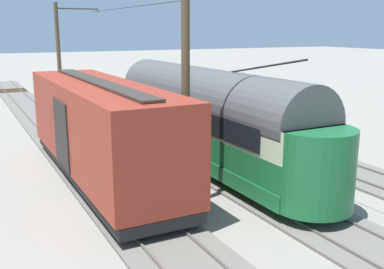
{
  "coord_description": "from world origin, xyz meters",
  "views": [
    {
      "loc": [
        9.58,
        16.5,
        5.91
      ],
      "look_at": [
        0.88,
        -0.16,
        1.54
      ],
      "focal_mm": 42.2,
      "sensor_mm": 36.0,
      "label": 1
    }
  ],
  "objects_px": {
    "boxcar_adjacent": "(100,128)",
    "catenary_pole_mid_near": "(188,88)",
    "vintage_streetcar": "(205,115)",
    "catenary_pole_foreground": "(60,56)"
  },
  "relations": [
    {
      "from": "catenary_pole_mid_near",
      "to": "boxcar_adjacent",
      "type": "bearing_deg",
      "value": -63.12
    },
    {
      "from": "catenary_pole_foreground",
      "to": "catenary_pole_mid_near",
      "type": "relative_size",
      "value": 1.0
    },
    {
      "from": "vintage_streetcar",
      "to": "boxcar_adjacent",
      "type": "bearing_deg",
      "value": 2.24
    },
    {
      "from": "boxcar_adjacent",
      "to": "catenary_pole_foreground",
      "type": "bearing_deg",
      "value": -96.83
    },
    {
      "from": "vintage_streetcar",
      "to": "catenary_pole_mid_near",
      "type": "relative_size",
      "value": 2.11
    },
    {
      "from": "catenary_pole_foreground",
      "to": "catenary_pole_mid_near",
      "type": "xyz_separation_m",
      "value": [
        0.0,
        19.98,
        0.0
      ]
    },
    {
      "from": "vintage_streetcar",
      "to": "boxcar_adjacent",
      "type": "distance_m",
      "value": 4.84
    },
    {
      "from": "boxcar_adjacent",
      "to": "catenary_pole_foreground",
      "type": "xyz_separation_m",
      "value": [
        -1.94,
        -16.16,
        1.9
      ]
    },
    {
      "from": "boxcar_adjacent",
      "to": "catenary_pole_mid_near",
      "type": "bearing_deg",
      "value": 116.88
    },
    {
      "from": "boxcar_adjacent",
      "to": "catenary_pole_mid_near",
      "type": "distance_m",
      "value": 4.68
    }
  ]
}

